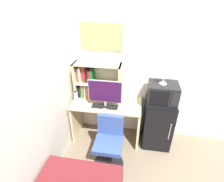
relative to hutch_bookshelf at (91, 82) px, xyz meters
The scene contains 13 objects.
wall_back 1.68m from the hutch_bookshelf, ahead, with size 6.40×0.04×2.60m, color silver.
wall_left 1.54m from the hutch_bookshelf, 103.86° to the right, with size 0.04×4.40×2.60m, color silver.
desk 0.63m from the hutch_bookshelf, 29.01° to the right, with size 1.17×0.57×0.77m.
hutch_bookshelf is the anchor object (origin of this frame).
monitor 0.40m from the hutch_bookshelf, 42.84° to the right, with size 0.54×0.17×0.47m.
keyboard 0.50m from the hutch_bookshelf, 45.35° to the right, with size 0.42×0.12×0.02m, color black.
computer_mouse 0.71m from the hutch_bookshelf, 26.21° to the right, with size 0.05×0.08×0.04m, color silver.
water_bottle 0.37m from the hutch_bookshelf, 133.65° to the right, with size 0.06×0.06×0.21m.
mini_fridge 1.34m from the hutch_bookshelf, ahead, with size 0.47×0.49×0.89m.
microwave 1.18m from the hutch_bookshelf, ahead, with size 0.45×0.36×0.31m.
desk_fan 1.19m from the hutch_bookshelf, ahead, with size 0.14×0.11×0.23m.
desk_chair 1.08m from the hutch_bookshelf, 59.09° to the right, with size 0.47×0.47×0.85m.
wall_corkboard 0.76m from the hutch_bookshelf, 32.54° to the left, with size 0.66×0.02×0.42m, color tan.
Camera 1 is at (-0.48, -2.65, 2.40)m, focal length 27.68 mm.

